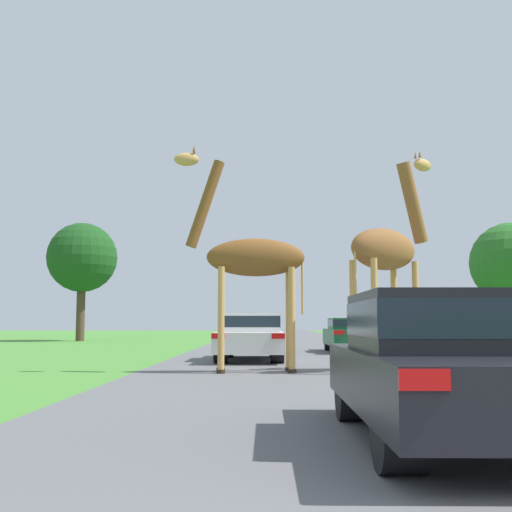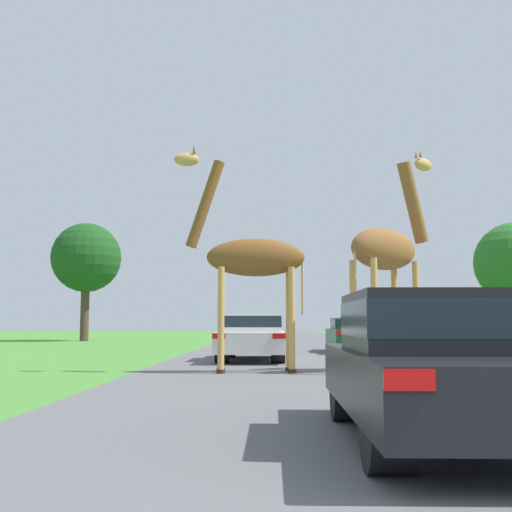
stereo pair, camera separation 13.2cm
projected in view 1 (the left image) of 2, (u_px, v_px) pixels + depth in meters
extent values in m
cube|color=#5B5B5E|center=(291.00, 344.00, 31.34)|extent=(8.24, 120.00, 0.00)
cylinder|color=tan|center=(221.00, 320.00, 13.80)|extent=(0.14, 0.14, 2.30)
cylinder|color=#2D2319|center=(221.00, 372.00, 13.69)|extent=(0.19, 0.19, 0.09)
cylinder|color=tan|center=(221.00, 320.00, 14.35)|extent=(0.14, 0.14, 2.30)
cylinder|color=#2D2319|center=(221.00, 370.00, 14.24)|extent=(0.19, 0.19, 0.09)
cylinder|color=tan|center=(292.00, 320.00, 13.90)|extent=(0.14, 0.14, 2.30)
cylinder|color=#2D2319|center=(292.00, 371.00, 13.78)|extent=(0.19, 0.19, 0.09)
cylinder|color=tan|center=(289.00, 320.00, 14.45)|extent=(0.14, 0.14, 2.30)
cylinder|color=#2D2319|center=(289.00, 369.00, 14.33)|extent=(0.19, 0.19, 0.09)
ellipsoid|color=brown|center=(256.00, 257.00, 14.27)|extent=(2.23, 0.82, 0.84)
cylinder|color=brown|center=(205.00, 204.00, 14.32)|extent=(0.88, 0.31, 2.01)
ellipsoid|color=tan|center=(187.00, 159.00, 14.40)|extent=(0.58, 0.28, 0.30)
cylinder|color=tan|center=(302.00, 286.00, 14.26)|extent=(0.05, 0.05, 1.26)
cone|color=brown|center=(194.00, 149.00, 14.37)|extent=(0.07, 0.07, 0.16)
cone|color=brown|center=(194.00, 150.00, 14.50)|extent=(0.07, 0.07, 0.16)
cylinder|color=tan|center=(394.00, 316.00, 14.77)|extent=(0.14, 0.14, 2.45)
cylinder|color=#2D2319|center=(396.00, 368.00, 14.65)|extent=(0.19, 0.19, 0.09)
cylinder|color=tan|center=(416.00, 316.00, 14.27)|extent=(0.14, 0.14, 2.45)
cylinder|color=#2D2319|center=(418.00, 370.00, 14.15)|extent=(0.19, 0.19, 0.09)
cylinder|color=tan|center=(353.00, 316.00, 13.98)|extent=(0.14, 0.14, 2.45)
cylinder|color=#2D2319|center=(354.00, 371.00, 13.86)|extent=(0.19, 0.19, 0.09)
cylinder|color=tan|center=(375.00, 316.00, 13.48)|extent=(0.14, 0.14, 2.45)
cylinder|color=#2D2319|center=(376.00, 373.00, 13.36)|extent=(0.19, 0.19, 0.09)
ellipsoid|color=brown|center=(384.00, 249.00, 14.28)|extent=(1.96, 1.75, 0.93)
cylinder|color=brown|center=(412.00, 203.00, 14.99)|extent=(0.90, 0.80, 1.92)
ellipsoid|color=tan|center=(422.00, 165.00, 15.33)|extent=(0.59, 0.53, 0.30)
cylinder|color=tan|center=(355.00, 278.00, 13.67)|extent=(0.05, 0.05, 1.35)
cone|color=brown|center=(415.00, 155.00, 15.31)|extent=(0.07, 0.07, 0.16)
cone|color=brown|center=(420.00, 154.00, 15.21)|extent=(0.07, 0.07, 0.16)
cube|color=black|center=(446.00, 381.00, 5.96)|extent=(1.74, 4.20, 0.54)
cube|color=black|center=(444.00, 322.00, 6.01)|extent=(1.56, 1.89, 0.55)
cube|color=#19232D|center=(444.00, 319.00, 6.02)|extent=(1.58, 1.91, 0.33)
cube|color=red|center=(424.00, 380.00, 3.89)|extent=(0.31, 0.03, 0.13)
cylinder|color=black|center=(353.00, 390.00, 7.20)|extent=(0.35, 0.68, 0.68)
cylinder|color=black|center=(477.00, 390.00, 7.18)|extent=(0.35, 0.68, 0.68)
cylinder|color=black|center=(400.00, 427.00, 4.69)|extent=(0.35, 0.68, 0.68)
cube|color=#144C28|center=(354.00, 337.00, 23.50)|extent=(1.94, 4.22, 0.58)
cube|color=#144C28|center=(354.00, 324.00, 23.55)|extent=(1.75, 1.90, 0.40)
cube|color=#19232D|center=(354.00, 323.00, 23.56)|extent=(1.77, 1.92, 0.24)
cube|color=red|center=(339.00, 332.00, 21.43)|extent=(0.35, 0.03, 0.14)
cube|color=red|center=(387.00, 332.00, 21.41)|extent=(0.35, 0.03, 0.14)
cylinder|color=black|center=(330.00, 343.00, 24.75)|extent=(0.39, 0.60, 0.60)
cylinder|color=black|center=(370.00, 343.00, 24.73)|extent=(0.39, 0.60, 0.60)
cylinder|color=black|center=(337.00, 345.00, 22.23)|extent=(0.39, 0.60, 0.60)
cylinder|color=black|center=(382.00, 345.00, 22.21)|extent=(0.39, 0.60, 0.60)
cube|color=silver|center=(250.00, 341.00, 18.50)|extent=(1.87, 4.64, 0.56)
cube|color=silver|center=(250.00, 322.00, 18.55)|extent=(1.68, 2.09, 0.52)
cube|color=#19232D|center=(250.00, 322.00, 18.55)|extent=(1.70, 2.11, 0.31)
cube|color=red|center=(218.00, 336.00, 16.21)|extent=(0.34, 0.03, 0.13)
cube|color=red|center=(278.00, 336.00, 16.19)|extent=(0.34, 0.03, 0.13)
cylinder|color=black|center=(227.00, 347.00, 19.87)|extent=(0.37, 0.63, 0.63)
cylinder|color=black|center=(275.00, 347.00, 19.85)|extent=(0.37, 0.63, 0.63)
cylinder|color=black|center=(221.00, 351.00, 17.10)|extent=(0.37, 0.63, 0.63)
cylinder|color=black|center=(277.00, 351.00, 17.08)|extent=(0.37, 0.63, 0.63)
cylinder|color=#4C3828|center=(81.00, 304.00, 37.00)|extent=(0.49, 0.49, 4.23)
sphere|color=#194719|center=(82.00, 257.00, 37.28)|extent=(4.03, 4.03, 4.03)
sphere|color=#286623|center=(511.00, 263.00, 34.44)|extent=(4.37, 4.37, 4.37)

